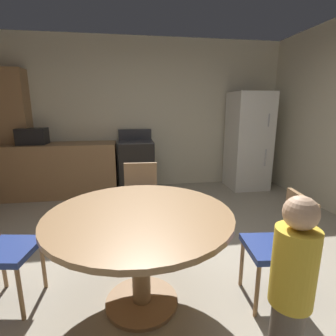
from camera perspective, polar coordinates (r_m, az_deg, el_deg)
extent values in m
plane|color=#A89E89|center=(2.49, 1.20, -23.83)|extent=(14.00, 14.00, 0.00)
cube|color=beige|center=(4.94, -5.00, 11.55)|extent=(5.40, 0.12, 2.70)
cube|color=#9E754C|center=(4.78, -22.38, -0.37)|extent=(1.84, 0.60, 0.90)
cube|color=#9E754C|center=(5.07, -30.31, 6.44)|extent=(0.44, 0.36, 2.10)
cube|color=black|center=(4.65, -6.97, 0.19)|extent=(0.60, 0.60, 0.90)
cube|color=#38383D|center=(4.57, -7.14, 5.81)|extent=(0.60, 0.60, 0.02)
cube|color=#38383D|center=(4.83, -7.29, 7.42)|extent=(0.60, 0.04, 0.18)
cube|color=white|center=(5.04, 17.24, 5.67)|extent=(0.68, 0.66, 1.76)
cylinder|color=#B2B2B7|center=(4.79, 21.34, 9.81)|extent=(0.02, 0.02, 0.22)
cylinder|color=#B2B2B7|center=(4.86, 20.69, 2.16)|extent=(0.02, 0.02, 0.30)
cube|color=black|center=(4.80, -27.71, 6.20)|extent=(0.44, 0.32, 0.26)
cylinder|color=#9E754C|center=(2.30, -5.77, -27.13)|extent=(0.57, 0.57, 0.03)
cylinder|color=#9E754C|center=(2.09, -6.00, -19.91)|extent=(0.14, 0.14, 0.72)
cylinder|color=#9E754C|center=(1.91, -6.28, -10.31)|extent=(1.35, 1.35, 0.04)
cylinder|color=#9E754C|center=(2.16, 19.05, -24.15)|extent=(0.03, 0.03, 0.43)
cylinder|color=#9E754C|center=(2.42, 15.95, -19.43)|extent=(0.03, 0.03, 0.43)
cylinder|color=#9E754C|center=(2.29, 27.63, -22.54)|extent=(0.03, 0.03, 0.43)
cylinder|color=#9E754C|center=(2.54, 23.64, -18.38)|extent=(0.03, 0.03, 0.43)
cube|color=navy|center=(2.22, 22.12, -16.00)|extent=(0.44, 0.44, 0.05)
cube|color=#9E754C|center=(2.21, 26.91, -10.59)|extent=(0.08, 0.38, 0.42)
cylinder|color=#9E754C|center=(2.89, -2.40, -13.08)|extent=(0.03, 0.03, 0.43)
cylinder|color=#9E754C|center=(2.90, -9.31, -13.21)|extent=(0.03, 0.03, 0.43)
cylinder|color=#9E754C|center=(3.20, -2.75, -10.37)|extent=(0.03, 0.03, 0.43)
cylinder|color=#9E754C|center=(3.21, -8.93, -10.50)|extent=(0.03, 0.03, 0.43)
cube|color=navy|center=(2.95, -5.95, -7.60)|extent=(0.42, 0.42, 0.05)
cube|color=#9E754C|center=(3.06, -6.04, -2.72)|extent=(0.38, 0.06, 0.42)
cylinder|color=#9E754C|center=(2.53, -25.78, -18.67)|extent=(0.03, 0.03, 0.43)
cylinder|color=#9E754C|center=(2.29, -29.78, -22.87)|extent=(0.03, 0.03, 0.43)
cylinder|color=#9E754C|center=(2.69, -32.59, -17.50)|extent=(0.03, 0.03, 0.43)
cube|color=navy|center=(2.37, -32.03, -15.16)|extent=(0.46, 0.46, 0.05)
cylinder|color=gold|center=(1.55, 26.01, -19.02)|extent=(0.31, 0.31, 0.42)
sphere|color=#D6A884|center=(1.42, 27.24, -8.80)|extent=(0.17, 0.17, 0.17)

